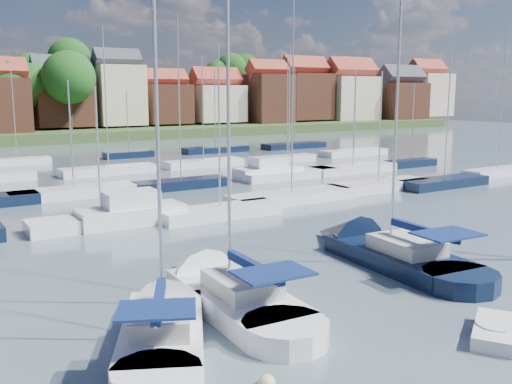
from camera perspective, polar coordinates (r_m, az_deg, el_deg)
ground at (r=59.14m, az=-14.10°, el=1.24°), size 260.00×260.00×0.00m
sailboat_left at (r=21.51m, az=-9.17°, el=-12.90°), size 6.93×10.48×14.09m
sailboat_centre at (r=24.70m, az=-3.62°, el=-9.74°), size 3.66×11.93×16.02m
sailboat_navy at (r=31.17m, az=11.90°, el=-5.74°), size 4.40×13.08×17.75m
tender at (r=22.55m, az=22.85°, el=-12.76°), size 3.40×2.89×0.67m
buoy_c at (r=21.73m, az=6.25°, el=-13.62°), size 0.44×0.44×0.44m
buoy_e at (r=33.74m, az=13.27°, el=-5.20°), size 0.43×0.43×0.43m
marina_field at (r=55.19m, az=-10.67°, el=1.21°), size 79.62×41.41×15.93m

